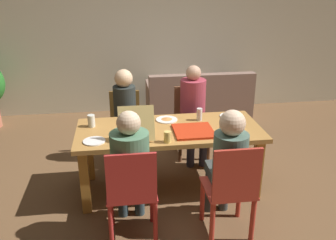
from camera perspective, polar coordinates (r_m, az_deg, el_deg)
name	(u,v)px	position (r m, az deg, el deg)	size (l,w,h in m)	color
ground_plane	(169,187)	(4.29, 0.19, -10.52)	(20.00, 20.00, 0.00)	brown
back_wall	(146,29)	(6.46, -3.45, 14.10)	(7.76, 0.12, 2.89)	beige
dining_table	(169,137)	(3.98, 0.20, -2.70)	(2.01, 0.86, 0.74)	#AE783A
chair_0	(125,121)	(4.85, -6.70, -0.17)	(0.42, 0.44, 0.88)	brown
person_0	(125,109)	(4.63, -6.77, 1.76)	(0.29, 0.48, 1.22)	#3C2D3E
chair_1	(191,119)	(4.91, 3.64, 0.22)	(0.45, 0.43, 0.92)	brown
person_1	(194,106)	(4.70, 4.05, 2.24)	(0.33, 0.54, 1.24)	#2C2D40
chair_2	(132,191)	(3.25, -5.72, -11.07)	(0.45, 0.39, 0.94)	#B32C29
person_2	(130,163)	(3.27, -5.97, -6.74)	(0.34, 0.53, 1.24)	#304247
chair_3	(231,190)	(3.34, 9.89, -10.73)	(0.44, 0.45, 0.96)	#B83628
person_3	(227,160)	(3.36, 9.33, -6.22)	(0.31, 0.54, 1.23)	#383D3A
pizza_box_0	(136,129)	(3.81, -5.10, -1.39)	(0.36, 0.49, 0.35)	tan
pizza_box_1	(194,131)	(3.85, 4.04, -1.74)	(0.42, 0.42, 0.02)	red
plate_0	(232,127)	(4.01, 10.05, -1.15)	(0.26, 0.26, 0.01)	white
plate_1	(167,119)	(4.17, -0.21, 0.10)	(0.25, 0.25, 0.03)	white
plate_2	(229,116)	(4.34, 9.59, 0.62)	(0.22, 0.22, 0.01)	white
plate_3	(94,141)	(3.70, -11.52, -3.27)	(0.22, 0.22, 0.01)	white
drinking_glass_0	(167,137)	(3.60, -0.08, -2.67)	(0.07, 0.07, 0.11)	#E6C162
drinking_glass_1	(91,121)	(4.06, -11.96, -0.12)	(0.08, 0.08, 0.13)	silver
drinking_glass_2	(199,114)	(4.16, 4.96, 0.90)	(0.06, 0.06, 0.14)	silver
drinking_glass_3	(232,133)	(3.75, 9.96, -1.97)	(0.08, 0.08, 0.12)	silver
couch	(198,101)	(6.23, 4.77, 2.94)	(1.73, 0.78, 0.84)	#8C6D5F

